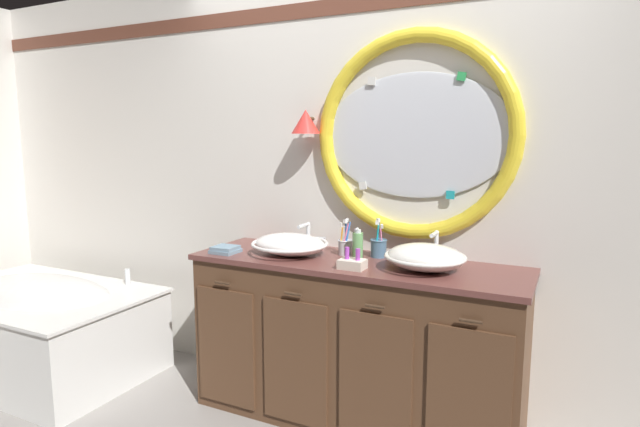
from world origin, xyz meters
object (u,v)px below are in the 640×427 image
object	(u,v)px
toothbrush_holder_right	(379,247)
folded_hand_towel	(225,250)
sink_basin_right	(425,257)
soap_dispenser	(358,245)
bathtub	(39,323)
toiletry_basket	(352,263)
toothbrush_holder_left	(345,246)
sink_basin_left	(290,244)

from	to	relation	value
toothbrush_holder_right	folded_hand_towel	bearing A→B (deg)	-160.22
sink_basin_right	toothbrush_holder_right	size ratio (longest dim) A/B	1.90
sink_basin_right	soap_dispenser	world-z (taller)	soap_dispenser
sink_basin_right	folded_hand_towel	distance (m)	1.15
bathtub	toiletry_basket	distance (m)	2.29
toothbrush_holder_left	toiletry_basket	world-z (taller)	toothbrush_holder_left
toiletry_basket	soap_dispenser	bearing A→B (deg)	105.00
sink_basin_left	sink_basin_right	size ratio (longest dim) A/B	1.08
sink_basin_right	toothbrush_holder_right	xyz separation A→B (m)	(-0.31, 0.17, -0.01)
toothbrush_holder_left	sink_basin_left	bearing A→B (deg)	-155.21
toothbrush_holder_right	toiletry_basket	world-z (taller)	toothbrush_holder_right
bathtub	folded_hand_towel	xyz separation A→B (m)	(1.39, 0.23, 0.60)
bathtub	toothbrush_holder_right	distance (m)	2.37
toothbrush_holder_right	toiletry_basket	distance (m)	0.31
toothbrush_holder_right	folded_hand_towel	world-z (taller)	toothbrush_holder_right
sink_basin_left	bathtub	bearing A→B (deg)	-168.38
sink_basin_right	soap_dispenser	bearing A→B (deg)	170.68
sink_basin_left	soap_dispenser	distance (m)	0.40
toiletry_basket	toothbrush_holder_right	bearing A→B (deg)	84.53
bathtub	sink_basin_left	world-z (taller)	sink_basin_left
sink_basin_right	toothbrush_holder_left	xyz separation A→B (m)	(-0.50, 0.13, -0.01)
sink_basin_left	toiletry_basket	size ratio (longest dim) A/B	3.34
toothbrush_holder_left	soap_dispenser	xyz separation A→B (m)	(0.10, -0.07, 0.02)
bathtub	toothbrush_holder_right	world-z (taller)	toothbrush_holder_right
sink_basin_left	toothbrush_holder_left	world-z (taller)	toothbrush_holder_left
bathtub	toothbrush_holder_left	distance (m)	2.19
sink_basin_right	bathtub	bearing A→B (deg)	-171.92
toothbrush_holder_right	sink_basin_left	bearing A→B (deg)	-160.31
bathtub	soap_dispenser	bearing A→B (deg)	11.21
sink_basin_left	toothbrush_holder_right	size ratio (longest dim) A/B	2.05
toothbrush_holder_left	sink_basin_right	bearing A→B (deg)	-14.92
soap_dispenser	toiletry_basket	distance (m)	0.22
soap_dispenser	folded_hand_towel	xyz separation A→B (m)	(-0.75, -0.19, -0.06)
soap_dispenser	sink_basin_right	bearing A→B (deg)	-9.32
soap_dispenser	bathtub	bearing A→B (deg)	-168.79
bathtub	sink_basin_right	distance (m)	2.64
bathtub	toothbrush_holder_left	xyz separation A→B (m)	(2.03, 0.49, 0.63)
toothbrush_holder_right	soap_dispenser	xyz separation A→B (m)	(-0.08, -0.11, 0.02)
toothbrush_holder_right	soap_dispenser	distance (m)	0.14
sink_basin_left	folded_hand_towel	bearing A→B (deg)	-160.09
sink_basin_right	folded_hand_towel	size ratio (longest dim) A/B	2.85
soap_dispenser	toiletry_basket	xyz separation A→B (m)	(0.05, -0.20, -0.05)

